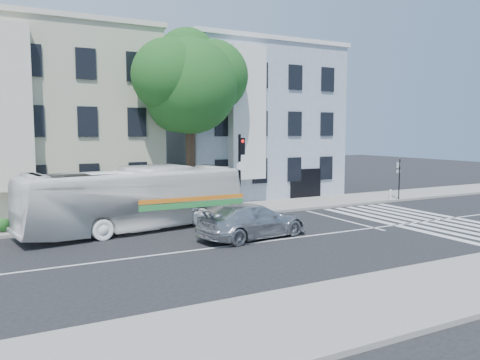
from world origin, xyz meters
TOP-DOWN VIEW (x-y plane):
  - ground at (0.00, 0.00)m, footprint 120.00×120.00m
  - sidewalk_far at (0.00, 8.00)m, footprint 80.00×4.00m
  - sidewalk_near at (0.00, -8.00)m, footprint 80.00×4.00m
  - building_left at (-7.00, 15.00)m, footprint 12.00×10.00m
  - building_right at (7.00, 15.00)m, footprint 12.00×10.00m
  - street_tree at (0.06, 8.74)m, footprint 7.30×5.90m
  - bus at (-4.25, 5.03)m, footprint 4.44×11.49m
  - sedan at (0.02, 0.94)m, footprint 3.05×5.69m
  - hedge at (-6.73, 6.80)m, footprint 8.20×3.94m
  - traffic_signal at (2.00, 5.94)m, footprint 0.49×0.55m
  - fire_hydrant at (14.00, 6.30)m, footprint 0.39×0.23m
  - far_sign_pole at (14.58, 6.14)m, footprint 0.49×0.24m

SIDE VIEW (x-z plane):
  - ground at x=0.00m, z-range 0.00..0.00m
  - sidewalk_far at x=0.00m, z-range 0.00..0.15m
  - sidewalk_near at x=0.00m, z-range 0.00..0.15m
  - hedge at x=-6.73m, z-range 0.15..0.85m
  - fire_hydrant at x=14.00m, z-range 0.16..0.86m
  - sedan at x=0.02m, z-range 0.00..1.57m
  - bus at x=-4.25m, z-range 0.00..3.12m
  - far_sign_pole at x=14.58m, z-range 0.50..3.29m
  - traffic_signal at x=2.00m, z-range 0.69..5.39m
  - building_left at x=-7.00m, z-range 0.00..11.00m
  - building_right at x=7.00m, z-range 0.00..11.00m
  - street_tree at x=0.06m, z-range 2.28..13.38m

